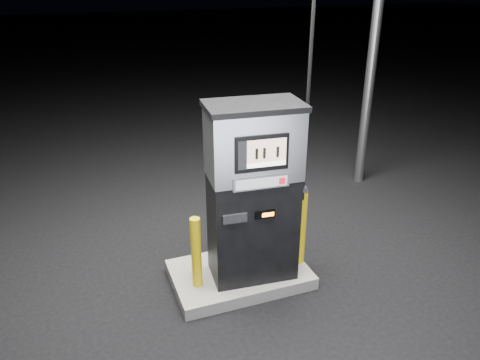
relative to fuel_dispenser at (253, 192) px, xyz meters
name	(u,v)px	position (x,y,z in m)	size (l,w,h in m)	color
ground	(240,279)	(-0.12, 0.10, -1.20)	(80.00, 80.00, 0.00)	black
pump_island	(240,274)	(-0.12, 0.10, -1.13)	(1.60, 1.00, 0.15)	slate
fuel_dispenser	(253,192)	(0.00, 0.00, 0.00)	(1.15, 0.69, 4.25)	black
bollard_left	(196,253)	(-0.67, -0.01, -0.62)	(0.11, 0.11, 0.86)	yellow
bollard_right	(301,226)	(0.62, 0.01, -0.56)	(0.13, 0.13, 0.98)	yellow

